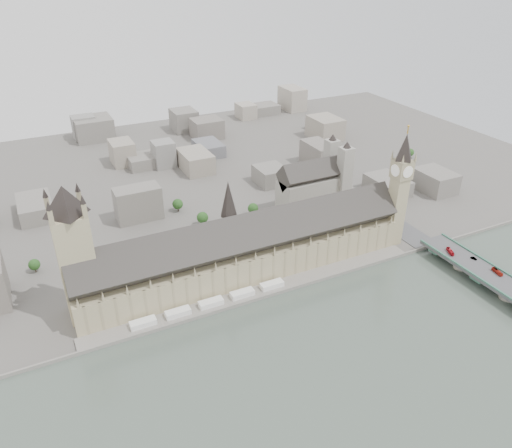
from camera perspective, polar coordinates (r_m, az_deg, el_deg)
name	(u,v)px	position (r m, az deg, el deg)	size (l,w,h in m)	color
ground	(256,288)	(386.80, 0.02, -7.28)	(900.00, 900.00, 0.00)	#595651
embankment_wall	(265,297)	(375.19, 1.04, -8.31)	(600.00, 1.50, 3.00)	slate
river_terrace	(261,292)	(380.82, 0.52, -7.76)	(270.00, 15.00, 2.00)	slate
terrace_tents	(211,303)	(366.66, -5.17, -8.96)	(118.00, 7.00, 4.00)	white
palace_of_westminster	(245,250)	(388.83, -1.28, -3.04)	(265.00, 40.73, 55.44)	tan
elizabeth_tower	(400,182)	(434.00, 16.13, 4.61)	(17.00, 17.00, 107.50)	tan
victoria_tower	(74,247)	(351.77, -20.10, -2.54)	(30.00, 30.00, 100.00)	tan
central_tower	(229,210)	(372.95, -3.14, 1.66)	(13.00, 13.00, 48.00)	tan
westminster_bridge	(500,287)	(420.92, 26.12, -6.50)	(25.00, 325.00, 10.25)	#474749
westminster_abbey	(314,186)	(494.04, 6.69, 4.39)	(68.00, 36.00, 64.00)	gray
city_skyline_inland	(161,159)	(581.77, -10.85, 7.27)	(720.00, 360.00, 38.00)	gray
park_trees	(214,246)	(425.16, -4.79, -2.51)	(110.00, 30.00, 15.00)	#1D4418
red_bus_north	(450,251)	(438.00, 21.31, -2.94)	(2.58, 11.02, 3.07)	red
red_bus_south	(497,272)	(426.09, 25.85, -4.93)	(2.43, 10.40, 2.90)	#AD2315
car_silver	(474,258)	(437.25, 23.63, -3.61)	(1.69, 4.85, 1.60)	gray
car_approach	(384,204)	(500.67, 14.46, 2.19)	(2.24, 5.52, 1.60)	gray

